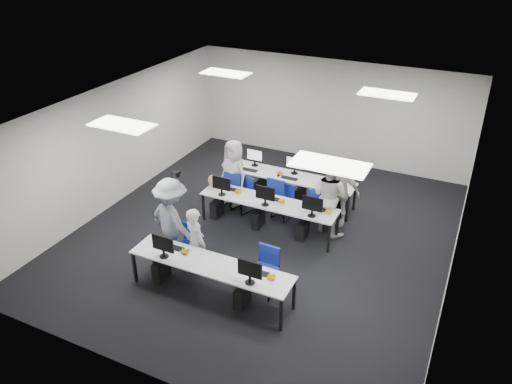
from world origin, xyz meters
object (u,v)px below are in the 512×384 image
at_px(chair_0, 188,253).
at_px(chair_3, 283,207).
at_px(photographer, 172,221).
at_px(chair_2, 243,200).
at_px(student_0, 196,242).
at_px(chair_4, 316,214).
at_px(student_3, 339,192).
at_px(student_2, 234,173).
at_px(chair_1, 264,279).
at_px(chair_7, 320,211).
at_px(desk_mid, 268,203).
at_px(student_1, 330,196).
at_px(chair_5, 236,193).
at_px(chair_6, 279,200).
at_px(desk_front, 211,266).

bearing_deg(chair_0, chair_3, 70.37).
bearing_deg(photographer, chair_2, -81.48).
bearing_deg(student_0, photographer, 7.53).
bearing_deg(chair_0, chair_2, 91.93).
bearing_deg(chair_4, student_3, 30.79).
distance_m(student_2, student_3, 2.62).
height_order(chair_1, photographer, photographer).
height_order(chair_0, student_0, student_0).
bearing_deg(chair_7, desk_mid, -129.62).
xyz_separation_m(student_1, student_2, (-2.54, 0.23, -0.07)).
height_order(chair_0, chair_1, chair_1).
bearing_deg(student_2, chair_7, 22.44).
relative_size(chair_4, student_0, 0.55).
bearing_deg(desk_mid, chair_2, 150.29).
relative_size(chair_2, student_2, 0.51).
height_order(chair_5, student_2, student_2).
height_order(chair_0, chair_6, chair_6).
bearing_deg(chair_1, chair_7, 90.00).
distance_m(chair_4, chair_7, 0.14).
relative_size(chair_4, student_1, 0.45).
bearing_deg(photographer, chair_6, -96.46).
bearing_deg(student_1, photographer, 66.03).
height_order(chair_4, student_0, student_0).
xyz_separation_m(chair_0, chair_4, (1.84, 2.64, -0.02)).
height_order(chair_2, student_2, student_2).
distance_m(chair_3, student_2, 1.49).
bearing_deg(student_2, photographer, -69.84).
xyz_separation_m(student_3, photographer, (-2.64, -2.85, 0.10)).
height_order(chair_3, student_3, student_3).
height_order(desk_front, student_3, student_3).
bearing_deg(photographer, chair_7, -112.37).
xyz_separation_m(chair_4, student_0, (-1.55, -2.79, 0.48)).
xyz_separation_m(chair_0, chair_2, (-0.00, 2.49, -0.01)).
bearing_deg(desk_front, chair_1, 32.31).
bearing_deg(student_3, chair_0, -128.39).
distance_m(chair_1, student_0, 1.54).
relative_size(desk_front, student_0, 2.16).
distance_m(chair_5, chair_7, 2.19).
distance_m(chair_0, student_1, 3.37).
distance_m(chair_2, chair_5, 0.38).
relative_size(chair_0, chair_6, 0.91).
height_order(chair_5, student_0, student_0).
distance_m(desk_mid, chair_1, 2.26).
bearing_deg(desk_front, student_2, 110.72).
height_order(chair_1, chair_2, chair_1).
relative_size(chair_7, student_3, 0.54).
xyz_separation_m(chair_1, student_1, (0.42, 2.59, 0.62)).
bearing_deg(desk_mid, chair_5, 148.94).
bearing_deg(student_1, student_0, 76.93).
bearing_deg(chair_2, student_2, 167.27).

